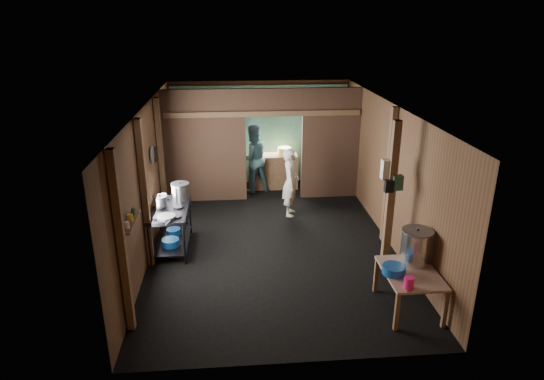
{
  "coord_description": "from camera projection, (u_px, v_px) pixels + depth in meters",
  "views": [
    {
      "loc": [
        -0.69,
        -8.22,
        4.11
      ],
      "look_at": [
        0.0,
        -0.2,
        1.1
      ],
      "focal_mm": 30.92,
      "sensor_mm": 36.0,
      "label": 1
    }
  ],
  "objects": [
    {
      "name": "ceiling",
      "position": [
        271.0,
        107.0,
        8.26
      ],
      "size": [
        4.5,
        7.0,
        0.0
      ],
      "primitive_type": "cube",
      "color": "#2C2926",
      "rests_on": "ground"
    },
    {
      "name": "pink_bucket",
      "position": [
        409.0,
        283.0,
        6.36
      ],
      "size": [
        0.17,
        0.17,
        0.17
      ],
      "primitive_type": "cylinder",
      "rotation": [
        0.0,
        0.0,
        0.25
      ],
      "color": "#F71F7D",
      "rests_on": "prep_table"
    },
    {
      "name": "jar_yellow",
      "position": [
        130.0,
        218.0,
        6.53
      ],
      "size": [
        0.08,
        0.08,
        0.1
      ],
      "primitive_type": "cylinder",
      "color": "yellow",
      "rests_on": "wall_shelf"
    },
    {
      "name": "cook",
      "position": [
        291.0,
        182.0,
        10.06
      ],
      "size": [
        0.44,
        0.59,
        1.49
      ],
      "primitive_type": "imported",
      "rotation": [
        0.0,
        0.0,
        1.41
      ],
      "color": "white",
      "rests_on": "floor"
    },
    {
      "name": "post_left_b",
      "position": [
        145.0,
        195.0,
        7.79
      ],
      "size": [
        0.1,
        0.12,
        2.6
      ],
      "primitive_type": "cube",
      "color": "brown",
      "rests_on": "floor"
    },
    {
      "name": "jar_green",
      "position": [
        133.0,
        211.0,
        6.73
      ],
      "size": [
        0.06,
        0.06,
        0.1
      ],
      "primitive_type": "cylinder",
      "color": "#26513A",
      "rests_on": "wall_shelf"
    },
    {
      "name": "bag_white",
      "position": [
        388.0,
        169.0,
        7.55
      ],
      "size": [
        0.22,
        0.15,
        0.32
      ],
      "primitive_type": "cube",
      "color": "silver",
      "rests_on": "post_free"
    },
    {
      "name": "blue_tub_back",
      "position": [
        174.0,
        232.0,
        8.99
      ],
      "size": [
        0.27,
        0.27,
        0.11
      ],
      "primitive_type": "cylinder",
      "color": "#14509F",
      "rests_on": "gas_range"
    },
    {
      "name": "bag_green",
      "position": [
        397.0,
        182.0,
        7.49
      ],
      "size": [
        0.16,
        0.12,
        0.24
      ],
      "primitive_type": "cube",
      "color": "#26513A",
      "rests_on": "post_free"
    },
    {
      "name": "wall_clock",
      "position": [
        270.0,
        110.0,
        11.7
      ],
      "size": [
        0.2,
        0.03,
        0.2
      ],
      "primitive_type": "cylinder",
      "rotation": [
        1.57,
        0.0,
        0.0
      ],
      "color": "silver",
      "rests_on": "wall_back"
    },
    {
      "name": "cross_beam",
      "position": [
        263.0,
        114.0,
        10.46
      ],
      "size": [
        4.4,
        0.12,
        0.12
      ],
      "primitive_type": "cube",
      "color": "brown",
      "rests_on": "wall_left"
    },
    {
      "name": "post_right",
      "position": [
        389.0,
        176.0,
        8.7
      ],
      "size": [
        0.1,
        0.12,
        2.6
      ],
      "primitive_type": "cube",
      "color": "brown",
      "rests_on": "floor"
    },
    {
      "name": "post_free",
      "position": [
        390.0,
        199.0,
        7.65
      ],
      "size": [
        0.12,
        0.12,
        2.6
      ],
      "primitive_type": "cube",
      "color": "brown",
      "rests_on": "floor"
    },
    {
      "name": "post_left_c",
      "position": [
        161.0,
        160.0,
        9.66
      ],
      "size": [
        0.1,
        0.12,
        2.6
      ],
      "primitive_type": "cube",
      "color": "brown",
      "rests_on": "floor"
    },
    {
      "name": "partition_right",
      "position": [
        330.0,
        144.0,
        10.89
      ],
      "size": [
        1.35,
        0.1,
        2.6
      ],
      "primitive_type": "cube",
      "color": "#4E3728",
      "rests_on": "floor"
    },
    {
      "name": "worker_back",
      "position": [
        253.0,
        159.0,
        11.38
      ],
      "size": [
        0.99,
        0.88,
        1.68
      ],
      "primitive_type": "imported",
      "rotation": [
        0.0,
        0.0,
        3.49
      ],
      "color": "#446D77",
      "rests_on": "floor"
    },
    {
      "name": "stove_pot_med",
      "position": [
        160.0,
        202.0,
        8.56
      ],
      "size": [
        0.3,
        0.3,
        0.23
      ],
      "primitive_type": null,
      "rotation": [
        0.0,
        0.0,
        0.14
      ],
      "color": "silver",
      "rests_on": "gas_range"
    },
    {
      "name": "blue_tub_front",
      "position": [
        171.0,
        242.0,
        8.54
      ],
      "size": [
        0.32,
        0.32,
        0.13
      ],
      "primitive_type": "cylinder",
      "color": "#14509F",
      "rests_on": "gas_range"
    },
    {
      "name": "stove_saucepan",
      "position": [
        163.0,
        197.0,
        8.93
      ],
      "size": [
        0.17,
        0.17,
        0.1
      ],
      "primitive_type": "cylinder",
      "rotation": [
        0.0,
        0.0,
        0.13
      ],
      "color": "silver",
      "rests_on": "gas_range"
    },
    {
      "name": "jar_white",
      "position": [
        127.0,
        225.0,
        6.29
      ],
      "size": [
        0.07,
        0.07,
        0.1
      ],
      "primitive_type": "cylinder",
      "color": "silver",
      "rests_on": "wall_shelf"
    },
    {
      "name": "floor",
      "position": [
        271.0,
        239.0,
        9.17
      ],
      "size": [
        4.5,
        7.0,
        0.0
      ],
      "primitive_type": "cube",
      "color": "black",
      "rests_on": "ground"
    },
    {
      "name": "frying_pan",
      "position": [
        166.0,
        217.0,
        8.08
      ],
      "size": [
        0.47,
        0.62,
        0.07
      ],
      "primitive_type": null,
      "rotation": [
        0.0,
        0.0,
        -0.28
      ],
      "color": "slate",
      "rests_on": "gas_range"
    },
    {
      "name": "stove_pot_large",
      "position": [
        181.0,
        192.0,
        8.88
      ],
      "size": [
        0.45,
        0.45,
        0.35
      ],
      "primitive_type": null,
      "rotation": [
        0.0,
        0.0,
        0.43
      ],
      "color": "silver",
      "rests_on": "gas_range"
    },
    {
      "name": "wall_left",
      "position": [
        148.0,
        180.0,
        8.53
      ],
      "size": [
        0.0,
        7.0,
        2.6
      ],
      "primitive_type": "cube",
      "color": "brown",
      "rests_on": "ground"
    },
    {
      "name": "wall_front",
      "position": [
        296.0,
        273.0,
        5.45
      ],
      "size": [
        4.5,
        0.0,
        2.6
      ],
      "primitive_type": "cube",
      "color": "brown",
      "rests_on": "ground"
    },
    {
      "name": "stock_pot",
      "position": [
        416.0,
        247.0,
        6.98
      ],
      "size": [
        0.62,
        0.62,
        0.54
      ],
      "primitive_type": null,
      "rotation": [
        0.0,
        0.0,
        0.43
      ],
      "color": "silver",
      "rests_on": "prep_table"
    },
    {
      "name": "partition_header",
      "position": [
        274.0,
        102.0,
        10.44
      ],
      "size": [
        1.3,
        0.1,
        0.6
      ],
      "primitive_type": "cube",
      "color": "#4E3728",
      "rests_on": "wall_back"
    },
    {
      "name": "gas_range",
      "position": [
        171.0,
        228.0,
        8.67
      ],
      "size": [
        0.71,
        1.38,
        0.82
      ],
      "primitive_type": null,
      "color": "black",
      "rests_on": "floor"
    },
    {
      "name": "pan_lid_small",
      "position": [
        156.0,
        154.0,
        9.2
      ],
      "size": [
        0.03,
        0.3,
        0.3
      ],
      "primitive_type": "cylinder",
      "rotation": [
        0.0,
        1.57,
        0.0
      ],
      "color": "black",
      "rests_on": "wall_left"
    },
    {
      "name": "wash_basin",
      "position": [
        394.0,
        270.0,
        6.73
      ],
      "size": [
        0.4,
        0.4,
        0.13
      ],
      "primitive_type": "cylinder",
      "rotation": [
        0.0,
        0.0,
        0.21
      ],
      "color": "#14509F",
      "rests_on": "prep_table"
    },
    {
      "name": "wall_shelf",
      "position": [
        131.0,
        222.0,
        6.55
      ],
      "size": [
        0.14,
        0.8,
        0.03
      ],
      "primitive_type": "cube",
      "color": "brown",
      "rests_on": "wall_left"
    },
    {
      "name": "wall_back",
      "position": [
        260.0,
        132.0,
        11.98
      ],
      "size": [
        4.5,
        0.0,
        2.6
      ],
      "primitive_type": "cube",
      "color": "brown",
      "rests_on": "ground"
    },
    {
      "name": "wall_right",
      "position": [
        389.0,
        173.0,
        8.9
      ],
      "size": [
        0.0,
        7.0,
        2.6
      ],
      "primitive_type": "cube",
      "color": "brown",
      "rests_on": "ground"
    },
    {
      "name": "pan_lid_big",
      "position": [
        152.0,
        155.0,
        8.79
      ],
      "size": [
        0.03,
        0.34,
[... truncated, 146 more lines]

